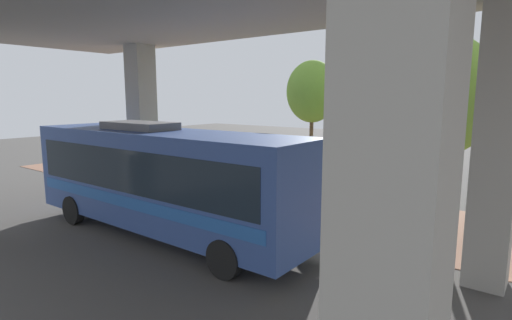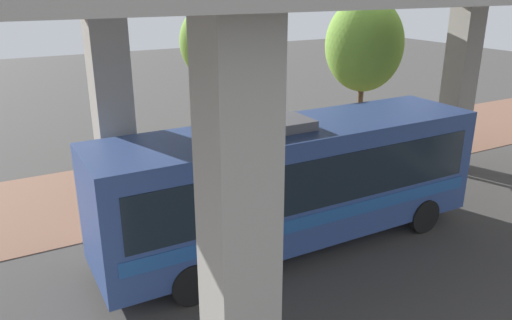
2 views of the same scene
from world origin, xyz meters
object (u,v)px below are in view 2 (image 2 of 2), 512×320
at_px(fire_hydrant, 316,169).
at_px(street_tree_near, 209,43).
at_px(bus, 294,178).
at_px(planter_middle, 300,139).
at_px(street_tree_far, 364,45).
at_px(planter_front, 231,166).

distance_m(fire_hydrant, street_tree_near, 6.31).
relative_size(bus, fire_hydrant, 11.48).
relative_size(bus, planter_middle, 5.10).
relative_size(fire_hydrant, planter_middle, 0.44).
bearing_deg(planter_middle, street_tree_near, -132.83).
bearing_deg(street_tree_far, planter_front, -75.70).
bearing_deg(street_tree_near, planter_front, -15.25).
bearing_deg(planter_middle, street_tree_far, 96.33).
bearing_deg(planter_front, planter_middle, 110.85).
height_order(planter_front, planter_middle, planter_front).
bearing_deg(bus, street_tree_far, 128.89).
xyz_separation_m(bus, planter_front, (-3.80, 0.00, -0.89)).
bearing_deg(fire_hydrant, street_tree_near, -152.36).
bearing_deg(fire_hydrant, street_tree_far, 120.05).
relative_size(planter_front, street_tree_far, 0.33).
bearing_deg(fire_hydrant, planter_middle, 166.07).
distance_m(bus, fire_hydrant, 4.96).
height_order(fire_hydrant, planter_front, planter_front).
relative_size(bus, street_tree_far, 1.66).
bearing_deg(fire_hydrant, bus, -43.25).
bearing_deg(street_tree_near, fire_hydrant, 27.64).
relative_size(fire_hydrant, street_tree_far, 0.14).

